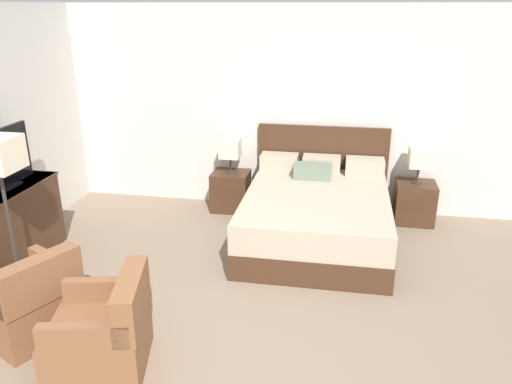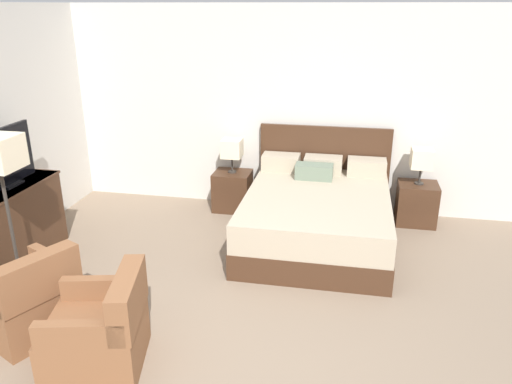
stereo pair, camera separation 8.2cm
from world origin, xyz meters
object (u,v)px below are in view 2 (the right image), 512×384
at_px(bed, 317,214).
at_px(dresser, 11,224).
at_px(armchair_by_window, 28,301).
at_px(armchair_companion, 101,333).
at_px(nightstand_left, 233,191).
at_px(table_lamp_right, 422,159).
at_px(nightstand_right, 416,204).
at_px(tv, 5,158).
at_px(table_lamp_left, 232,149).

height_order(bed, dresser, bed).
bearing_deg(armchair_by_window, armchair_companion, -19.42).
xyz_separation_m(nightstand_left, armchair_companion, (-0.24, -3.20, 0.03)).
distance_m(table_lamp_right, armchair_by_window, 4.51).
relative_size(bed, nightstand_right, 3.97).
relative_size(nightstand_right, tv, 0.62).
height_order(dresser, armchair_by_window, dresser).
bearing_deg(tv, nightstand_left, 42.71).
distance_m(table_lamp_left, dresser, 2.71).
height_order(nightstand_right, dresser, dresser).
bearing_deg(nightstand_right, bed, -147.83).
relative_size(nightstand_right, dresser, 0.41).
bearing_deg(armchair_by_window, dresser, 130.14).
distance_m(table_lamp_right, dresser, 4.69).
bearing_deg(armchair_companion, nightstand_right, 51.00).
bearing_deg(armchair_companion, dresser, 141.60).
bearing_deg(table_lamp_left, armchair_companion, -94.23).
bearing_deg(armchair_companion, table_lamp_right, 51.02).
distance_m(nightstand_left, table_lamp_left, 0.58).
height_order(nightstand_left, nightstand_right, same).
distance_m(dresser, tv, 0.70).
distance_m(bed, tv, 3.36).
bearing_deg(bed, table_lamp_left, 147.75).
xyz_separation_m(nightstand_right, dresser, (-4.28, -1.86, 0.17)).
bearing_deg(table_lamp_left, table_lamp_right, 0.00).
relative_size(nightstand_left, dresser, 0.41).
height_order(nightstand_left, armchair_by_window, armchair_by_window).
bearing_deg(dresser, tv, 88.26).
bearing_deg(dresser, armchair_by_window, -49.86).
bearing_deg(table_lamp_right, armchair_by_window, -139.25).
distance_m(table_lamp_left, tv, 2.63).
height_order(nightstand_right, table_lamp_left, table_lamp_left).
distance_m(nightstand_left, armchair_by_window, 3.10).
xyz_separation_m(nightstand_left, armchair_by_window, (-1.03, -2.92, 0.03)).
relative_size(nightstand_left, table_lamp_left, 1.17).
bearing_deg(armchair_companion, bed, 60.12).
bearing_deg(nightstand_right, nightstand_left, 180.00).
xyz_separation_m(table_lamp_right, tv, (-4.28, -1.78, 0.29)).
bearing_deg(table_lamp_left, armchair_by_window, -109.51).
bearing_deg(armchair_by_window, tv, 127.90).
xyz_separation_m(nightstand_right, armchair_companion, (-2.59, -3.20, 0.03)).
bearing_deg(table_lamp_right, tv, -157.44).
xyz_separation_m(bed, dresser, (-3.10, -1.12, 0.10)).
xyz_separation_m(armchair_by_window, armchair_companion, (0.80, -0.28, 0.00)).
height_order(nightstand_right, table_lamp_right, table_lamp_right).
relative_size(bed, tv, 2.46).
bearing_deg(bed, table_lamp_right, 32.22).
bearing_deg(nightstand_right, armchair_companion, -129.00).
relative_size(dresser, armchair_by_window, 1.39).
height_order(nightstand_left, table_lamp_left, table_lamp_left).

